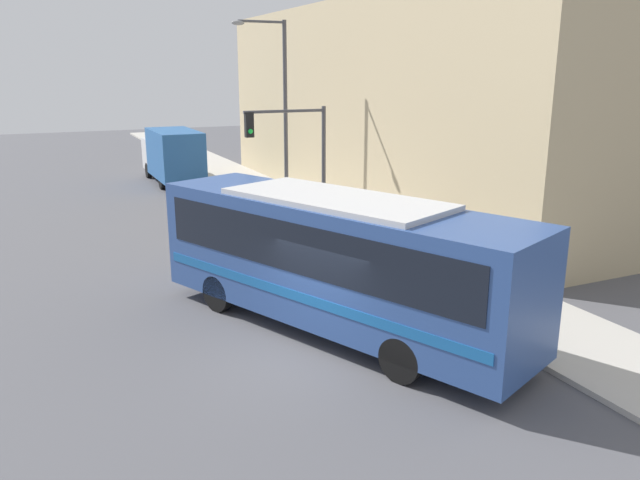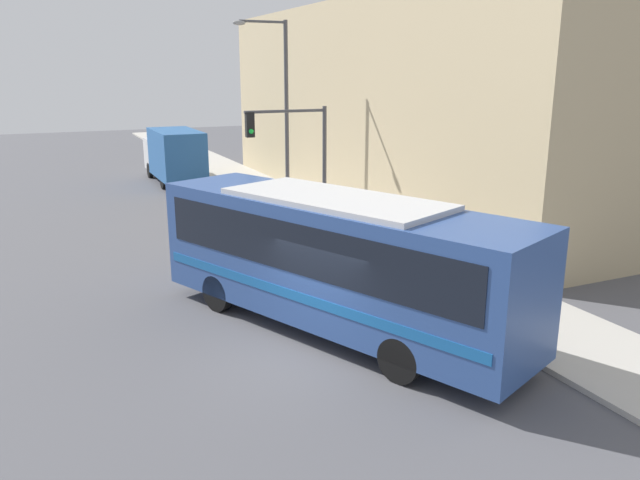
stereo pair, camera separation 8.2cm
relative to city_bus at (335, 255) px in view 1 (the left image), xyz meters
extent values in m
plane|color=#515156|center=(-1.36, -1.13, -1.96)|extent=(120.00, 120.00, 0.00)
cube|color=#B7B2A8|center=(4.79, 18.87, -1.89)|extent=(3.29, 70.00, 0.13)
cube|color=tan|center=(9.43, 13.55, 2.72)|extent=(6.00, 27.37, 9.35)
cube|color=#2D4C8C|center=(0.00, 0.00, -0.11)|extent=(6.30, 10.37, 2.85)
cube|color=black|center=(0.00, 0.00, 0.40)|extent=(6.02, 9.64, 1.18)
cube|color=#19599E|center=(0.00, 0.00, -0.74)|extent=(6.18, 10.01, 0.24)
cube|color=silver|center=(0.00, 0.00, 1.36)|extent=(4.33, 6.07, 0.16)
cylinder|color=black|center=(-0.19, 3.35, -1.46)|extent=(0.65, 1.03, 1.00)
cylinder|color=black|center=(-2.27, 2.47, -1.46)|extent=(0.65, 1.03, 1.00)
cylinder|color=black|center=(2.13, -2.14, -1.46)|extent=(0.65, 1.03, 1.00)
cylinder|color=black|center=(0.06, -3.02, -1.46)|extent=(0.65, 1.03, 1.00)
cube|color=#265999|center=(0.96, 22.20, -0.20)|extent=(2.30, 5.11, 2.63)
cube|color=silver|center=(0.96, 25.75, -0.58)|extent=(2.19, 1.99, 1.86)
cylinder|color=black|center=(-0.04, 25.40, -1.51)|extent=(0.25, 0.90, 0.90)
cylinder|color=black|center=(-0.04, 21.25, -1.51)|extent=(0.25, 0.90, 0.90)
cylinder|color=#999999|center=(3.74, 2.64, -1.53)|extent=(0.26, 0.26, 0.60)
sphere|color=#999999|center=(3.74, 2.64, -1.15)|extent=(0.25, 0.25, 0.25)
cylinder|color=#999999|center=(3.74, 2.50, -1.50)|extent=(0.12, 0.16, 0.12)
cylinder|color=#47474C|center=(3.89, 8.86, 0.59)|extent=(0.16, 0.16, 4.85)
cylinder|color=#47474C|center=(2.29, 8.86, 2.87)|extent=(3.20, 0.11, 0.11)
cube|color=black|center=(0.89, 8.86, 2.42)|extent=(0.30, 0.24, 0.90)
sphere|color=#19D83F|center=(0.89, 8.72, 2.19)|extent=(0.18, 0.18, 0.18)
cylinder|color=#47474C|center=(3.74, 6.61, -1.24)|extent=(0.06, 0.06, 1.17)
cylinder|color=#4C4C51|center=(3.74, 6.61, -0.55)|extent=(0.14, 0.14, 0.22)
cylinder|color=#47474C|center=(3.99, 13.02, 2.29)|extent=(0.18, 0.18, 8.23)
cylinder|color=#47474C|center=(2.96, 13.02, 6.30)|extent=(2.05, 0.11, 0.11)
ellipsoid|color=gray|center=(1.94, 13.02, 6.22)|extent=(0.56, 0.28, 0.20)
cylinder|color=#23283D|center=(5.15, 3.88, -1.39)|extent=(0.28, 0.28, 0.87)
cylinder|color=black|center=(5.15, 3.88, -0.60)|extent=(0.34, 0.34, 0.72)
sphere|color=tan|center=(5.15, 3.88, -0.12)|extent=(0.24, 0.24, 0.24)
camera|label=1|loc=(-6.45, -12.99, 4.30)|focal=35.00mm
camera|label=2|loc=(-6.37, -13.02, 4.30)|focal=35.00mm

